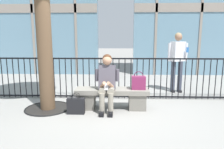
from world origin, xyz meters
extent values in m
plane|color=gray|center=(0.00, 0.00, 0.00)|extent=(60.00, 60.00, 0.00)
cube|color=gray|center=(0.00, 0.00, 0.40)|extent=(1.60, 0.44, 0.10)
cube|color=slate|center=(-0.56, 0.00, 0.17)|extent=(0.36, 0.37, 0.35)
cube|color=slate|center=(0.56, 0.00, 0.17)|extent=(0.36, 0.37, 0.35)
cylinder|color=gray|center=(-0.19, -0.18, 0.47)|extent=(0.15, 0.40, 0.15)
cylinder|color=gray|center=(-0.19, -0.38, 0.23)|extent=(0.11, 0.11, 0.45)
cube|color=black|center=(-0.19, -0.44, 0.04)|extent=(0.09, 0.22, 0.08)
cylinder|color=gray|center=(-0.01, -0.18, 0.47)|extent=(0.15, 0.40, 0.15)
cylinder|color=gray|center=(-0.01, -0.38, 0.23)|extent=(0.11, 0.11, 0.45)
cube|color=black|center=(-0.01, -0.44, 0.04)|extent=(0.09, 0.22, 0.08)
cube|color=#4C4751|center=(-0.10, -0.04, 0.71)|extent=(0.36, 0.30, 0.55)
cylinder|color=#4C4751|center=(-0.32, -0.04, 0.76)|extent=(0.08, 0.08, 0.26)
cylinder|color=tan|center=(-0.18, -0.26, 0.59)|extent=(0.16, 0.28, 0.20)
cylinder|color=#4C4751|center=(0.12, -0.04, 0.76)|extent=(0.08, 0.08, 0.26)
cylinder|color=tan|center=(-0.02, -0.26, 0.59)|extent=(0.16, 0.28, 0.20)
cube|color=silver|center=(-0.10, -0.32, 0.57)|extent=(0.07, 0.10, 0.13)
sphere|color=tan|center=(-0.10, -0.06, 1.08)|extent=(0.20, 0.20, 0.20)
sphere|color=#472816|center=(-0.10, -0.03, 1.11)|extent=(0.20, 0.20, 0.20)
cube|color=#7A234C|center=(0.58, -0.01, 0.59)|extent=(0.30, 0.20, 0.28)
torus|color=#49152D|center=(0.58, -0.01, 0.74)|extent=(0.21, 0.02, 0.21)
cube|color=black|center=(-0.73, -0.35, 0.16)|extent=(0.36, 0.14, 0.33)
torus|color=black|center=(-0.73, -0.40, 0.35)|extent=(0.17, 0.01, 0.17)
torus|color=black|center=(-0.73, -0.31, 0.35)|extent=(0.17, 0.01, 0.17)
cylinder|color=#383D4C|center=(1.73, 1.53, 0.45)|extent=(0.13, 0.13, 0.90)
cube|color=black|center=(1.73, 1.49, 0.03)|extent=(0.09, 0.22, 0.06)
cylinder|color=#383D4C|center=(1.93, 1.53, 0.45)|extent=(0.13, 0.13, 0.90)
cube|color=black|center=(1.93, 1.49, 0.03)|extent=(0.09, 0.22, 0.06)
cube|color=silver|center=(1.83, 1.53, 1.18)|extent=(0.44, 0.37, 0.56)
cylinder|color=silver|center=(1.59, 1.53, 1.16)|extent=(0.08, 0.08, 0.52)
cylinder|color=silver|center=(2.06, 1.53, 1.16)|extent=(0.08, 0.08, 0.52)
sphere|color=#8E664C|center=(1.83, 1.53, 1.58)|extent=(0.20, 0.20, 0.20)
sphere|color=#997F59|center=(1.83, 1.55, 1.61)|extent=(0.20, 0.20, 0.20)
cube|color=#2D6BB7|center=(2.07, 1.43, 1.23)|extent=(0.07, 0.01, 0.14)
cylinder|color=black|center=(-2.91, 0.79, 0.53)|extent=(0.02, 0.02, 1.06)
cylinder|color=black|center=(-2.76, 0.79, 0.53)|extent=(0.02, 0.02, 1.06)
cylinder|color=black|center=(-2.61, 0.79, 0.53)|extent=(0.02, 0.02, 1.06)
cylinder|color=black|center=(-2.45, 0.79, 0.53)|extent=(0.02, 0.02, 1.06)
cylinder|color=black|center=(-2.30, 0.79, 0.53)|extent=(0.02, 0.02, 1.06)
cylinder|color=black|center=(-2.15, 0.79, 0.53)|extent=(0.02, 0.02, 1.06)
cylinder|color=black|center=(-1.99, 0.79, 0.53)|extent=(0.02, 0.02, 1.06)
cylinder|color=black|center=(-1.84, 0.79, 0.53)|extent=(0.02, 0.02, 1.06)
cylinder|color=black|center=(-1.69, 0.79, 0.53)|extent=(0.02, 0.02, 1.06)
cylinder|color=black|center=(-1.53, 0.79, 0.53)|extent=(0.02, 0.02, 1.06)
cylinder|color=black|center=(-1.38, 0.79, 0.53)|extent=(0.02, 0.02, 1.06)
cylinder|color=black|center=(-1.23, 0.79, 0.53)|extent=(0.02, 0.02, 1.06)
cylinder|color=black|center=(-1.07, 0.79, 0.53)|extent=(0.02, 0.02, 1.06)
cylinder|color=black|center=(-0.92, 0.79, 0.53)|extent=(0.02, 0.02, 1.06)
cylinder|color=black|center=(-0.77, 0.79, 0.53)|extent=(0.02, 0.02, 1.06)
cylinder|color=black|center=(-0.61, 0.79, 0.53)|extent=(0.02, 0.02, 1.06)
cylinder|color=black|center=(-0.46, 0.79, 0.53)|extent=(0.02, 0.02, 1.06)
cylinder|color=black|center=(-0.31, 0.79, 0.53)|extent=(0.02, 0.02, 1.06)
cylinder|color=black|center=(-0.15, 0.79, 0.53)|extent=(0.02, 0.02, 1.06)
cylinder|color=black|center=(0.00, 0.79, 0.53)|extent=(0.02, 0.02, 1.06)
cylinder|color=black|center=(0.15, 0.79, 0.53)|extent=(0.02, 0.02, 1.06)
cylinder|color=black|center=(0.31, 0.79, 0.53)|extent=(0.02, 0.02, 1.06)
cylinder|color=black|center=(0.46, 0.79, 0.53)|extent=(0.02, 0.02, 1.06)
cylinder|color=black|center=(0.61, 0.79, 0.53)|extent=(0.02, 0.02, 1.06)
cylinder|color=black|center=(0.77, 0.79, 0.53)|extent=(0.02, 0.02, 1.06)
cylinder|color=black|center=(0.92, 0.79, 0.53)|extent=(0.02, 0.02, 1.06)
cylinder|color=black|center=(1.07, 0.79, 0.53)|extent=(0.02, 0.02, 1.06)
cylinder|color=black|center=(1.23, 0.79, 0.53)|extent=(0.02, 0.02, 1.06)
cylinder|color=black|center=(1.38, 0.79, 0.53)|extent=(0.02, 0.02, 1.06)
cylinder|color=black|center=(1.53, 0.79, 0.53)|extent=(0.02, 0.02, 1.06)
cylinder|color=black|center=(1.69, 0.79, 0.53)|extent=(0.02, 0.02, 1.06)
cylinder|color=black|center=(1.84, 0.79, 0.53)|extent=(0.02, 0.02, 1.06)
cylinder|color=black|center=(1.99, 0.79, 0.53)|extent=(0.02, 0.02, 1.06)
cylinder|color=black|center=(2.15, 0.79, 0.53)|extent=(0.02, 0.02, 1.06)
cylinder|color=black|center=(2.30, 0.79, 0.53)|extent=(0.02, 0.02, 1.06)
cylinder|color=black|center=(2.45, 0.79, 0.53)|extent=(0.02, 0.02, 1.06)
cylinder|color=black|center=(2.61, 0.79, 0.53)|extent=(0.02, 0.02, 1.06)
cylinder|color=black|center=(2.76, 0.79, 0.53)|extent=(0.02, 0.02, 1.06)
cube|color=black|center=(0.00, 0.79, 0.05)|extent=(8.28, 0.04, 0.04)
cube|color=black|center=(0.00, 0.79, 1.04)|extent=(8.28, 0.04, 0.04)
cylinder|color=black|center=(-1.42, -0.07, 0.01)|extent=(0.97, 0.97, 0.01)
torus|color=black|center=(-1.42, -0.07, 0.01)|extent=(1.00, 1.00, 0.03)
cylinder|color=brown|center=(-1.42, -0.07, 1.70)|extent=(0.31, 0.31, 3.40)
camera|label=1|loc=(0.16, -4.33, 1.52)|focal=32.46mm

